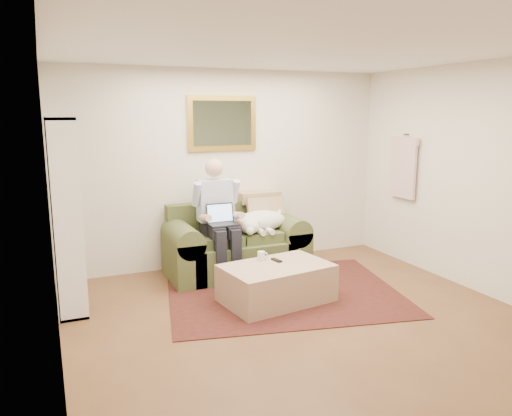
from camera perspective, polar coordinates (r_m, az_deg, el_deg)
room_shell at (r=4.78m, az=5.56°, el=1.87°), size 4.51×5.00×2.61m
rug at (r=5.84m, az=3.14°, el=-9.56°), size 2.97×2.56×0.01m
sofa at (r=6.44m, az=-2.35°, el=-4.77°), size 1.76×0.90×1.06m
seated_man at (r=6.10m, az=-4.16°, el=-1.45°), size 0.58×0.83×1.48m
laptop at (r=6.03m, az=-3.96°, el=-1.25°), size 0.34×0.27×0.25m
sleeping_dog at (r=6.39m, az=0.56°, el=-1.48°), size 0.73×0.46×0.27m
ottoman at (r=5.51m, az=2.35°, el=-8.59°), size 1.24×0.89×0.42m
coffee_mug at (r=5.59m, az=0.60°, el=-5.49°), size 0.08×0.08×0.10m
tv_remote at (r=5.57m, az=2.36°, el=-5.99°), size 0.08×0.16×0.02m
bookshelf at (r=5.49m, az=-20.92°, el=-0.81°), size 0.28×0.80×2.00m
wall_mirror at (r=6.63m, az=-3.86°, el=9.64°), size 0.94×0.04×0.72m
hanging_shirt at (r=7.02m, az=16.49°, el=4.80°), size 0.06×0.52×0.90m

